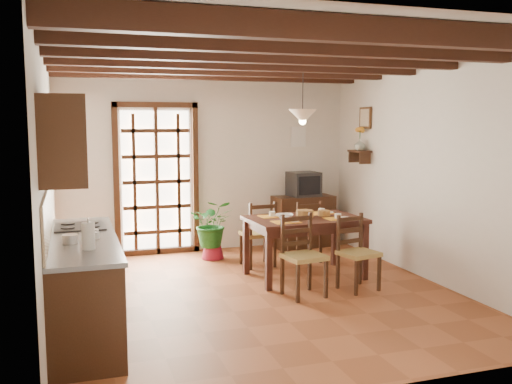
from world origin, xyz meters
name	(u,v)px	position (x,y,z in m)	size (l,w,h in m)	color
ground_plane	(259,295)	(0.00, 0.00, 0.00)	(5.00, 5.00, 0.00)	brown
room_shell	(259,138)	(0.00, 0.00, 1.82)	(4.52, 5.02, 2.81)	silver
ceiling_beams	(259,58)	(0.00, 0.00, 2.69)	(4.50, 4.34, 0.20)	black
french_door	(156,177)	(-0.80, 2.45, 1.18)	(1.26, 0.11, 2.32)	white
kitchen_counter	(83,284)	(-1.96, -0.60, 0.47)	(0.64, 2.25, 1.38)	black
upper_cabinet	(62,140)	(-2.08, -1.30, 1.85)	(0.35, 0.80, 0.70)	black
range_hood	(67,148)	(-2.05, -0.05, 1.73)	(0.38, 0.60, 0.54)	white
counter_items	(80,231)	(-1.95, -0.51, 0.96)	(0.50, 1.43, 0.25)	black
dining_table	(305,225)	(0.80, 0.54, 0.68)	(1.47, 0.98, 0.78)	#3B1B13
chair_near_left	(303,271)	(0.47, -0.20, 0.29)	(0.49, 0.47, 0.94)	#A28744
chair_near_right	(358,267)	(1.19, -0.17, 0.28)	(0.49, 0.48, 0.89)	#A28744
chair_far_left	(258,246)	(0.41, 1.26, 0.29)	(0.46, 0.44, 0.91)	#A28744
chair_far_right	(305,242)	(1.13, 1.29, 0.28)	(0.42, 0.40, 0.89)	#A28744
table_setting	(305,213)	(0.80, 0.54, 0.83)	(1.04, 0.69, 0.10)	orange
table_bowl	(285,216)	(0.54, 0.58, 0.80)	(0.22, 0.22, 0.05)	white
sideboard	(303,221)	(1.49, 2.23, 0.41)	(0.96, 0.43, 0.82)	black
crt_tv	(304,184)	(1.49, 2.22, 1.01)	(0.48, 0.45, 0.39)	black
fuse_box	(298,137)	(1.50, 2.48, 1.75)	(0.25, 0.03, 0.32)	white
plant_pot	(213,251)	(-0.09, 1.86, 0.11)	(0.33, 0.33, 0.20)	maroon
potted_plant	(212,220)	(-0.09, 1.86, 0.57)	(1.62, 1.39, 1.80)	#144C19
wall_shelf	(360,154)	(2.14, 1.60, 1.51)	(0.20, 0.42, 0.20)	black
shelf_vase	(360,145)	(2.14, 1.60, 1.65)	(0.15, 0.15, 0.15)	#B2BFB2
shelf_flowers	(360,131)	(2.14, 1.60, 1.86)	(0.14, 0.14, 0.36)	orange
framed_picture	(365,118)	(2.22, 1.60, 2.05)	(0.03, 0.32, 0.32)	brown
pendant_lamp	(303,115)	(0.80, 0.64, 2.08)	(0.36, 0.36, 0.84)	black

